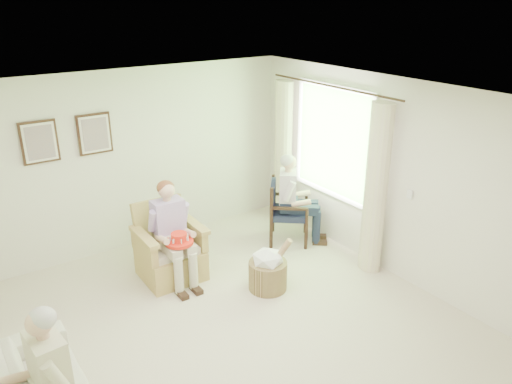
% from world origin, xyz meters
% --- Properties ---
extents(floor, '(5.50, 5.50, 0.00)m').
position_xyz_m(floor, '(0.00, 0.00, 0.00)').
color(floor, beige).
rests_on(floor, ground).
extents(back_wall, '(5.00, 0.04, 2.60)m').
position_xyz_m(back_wall, '(0.00, 2.75, 1.30)').
color(back_wall, silver).
rests_on(back_wall, ground).
extents(right_wall, '(0.04, 5.50, 2.60)m').
position_xyz_m(right_wall, '(2.50, 0.00, 1.30)').
color(right_wall, silver).
rests_on(right_wall, ground).
extents(ceiling, '(5.00, 5.50, 0.02)m').
position_xyz_m(ceiling, '(0.00, 0.00, 2.60)').
color(ceiling, white).
rests_on(ceiling, back_wall).
extents(window, '(0.13, 2.50, 1.63)m').
position_xyz_m(window, '(2.46, 1.20, 1.58)').
color(window, '#2D6B23').
rests_on(window, right_wall).
extents(curtain_left, '(0.34, 0.34, 2.30)m').
position_xyz_m(curtain_left, '(2.33, 0.22, 1.15)').
color(curtain_left, beige).
rests_on(curtain_left, ground).
extents(curtain_right, '(0.34, 0.34, 2.30)m').
position_xyz_m(curtain_right, '(2.33, 2.18, 1.15)').
color(curtain_right, beige).
rests_on(curtain_right, ground).
extents(framed_print_left, '(0.45, 0.05, 0.55)m').
position_xyz_m(framed_print_left, '(-1.15, 2.71, 1.78)').
color(framed_print_left, '#382114').
rests_on(framed_print_left, back_wall).
extents(framed_print_right, '(0.45, 0.05, 0.55)m').
position_xyz_m(framed_print_right, '(-0.45, 2.71, 1.78)').
color(framed_print_right, '#382114').
rests_on(framed_print_right, back_wall).
extents(wicker_armchair, '(0.79, 0.78, 1.01)m').
position_xyz_m(wicker_armchair, '(0.01, 1.60, 0.32)').
color(wicker_armchair, tan).
rests_on(wicker_armchair, ground).
extents(wood_armchair, '(0.60, 0.57, 0.93)m').
position_xyz_m(wood_armchair, '(1.95, 1.60, 0.51)').
color(wood_armchair, black).
rests_on(wood_armchair, ground).
extents(person_wicker, '(0.40, 0.63, 1.33)m').
position_xyz_m(person_wicker, '(0.01, 1.46, 0.78)').
color(person_wicker, beige).
rests_on(person_wicker, ground).
extents(person_dark, '(0.40, 0.63, 1.34)m').
position_xyz_m(person_dark, '(1.95, 1.44, 0.78)').
color(person_dark, '#192138').
rests_on(person_dark, ground).
extents(person_sofa, '(0.42, 0.63, 1.23)m').
position_xyz_m(person_sofa, '(-1.95, -0.27, 0.69)').
color(person_sofa, beige).
rests_on(person_sofa, ground).
extents(red_hat, '(0.35, 0.35, 0.14)m').
position_xyz_m(red_hat, '(0.00, 1.26, 0.68)').
color(red_hat, red).
rests_on(red_hat, person_wicker).
extents(hatbox, '(0.65, 0.65, 0.72)m').
position_xyz_m(hatbox, '(0.89, 0.60, 0.28)').
color(hatbox, tan).
rests_on(hatbox, ground).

